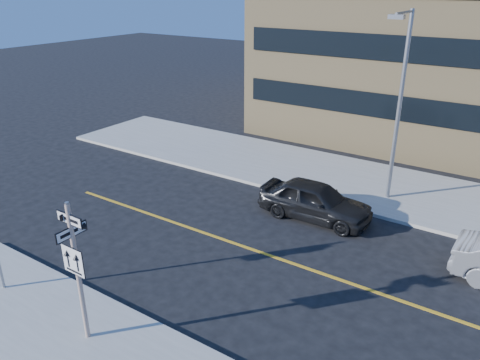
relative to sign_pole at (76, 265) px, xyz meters
The scene contains 4 objects.
ground 3.50m from the sign_pole, 90.00° to the left, with size 120.00×120.00×0.00m, color black.
sign_pole is the anchor object (origin of this frame).
parked_car_a 10.40m from the sign_pole, 78.69° to the left, with size 4.69×1.88×1.60m, color black.
streetlight_a 14.05m from the sign_pole, 73.23° to the left, with size 0.55×2.25×8.00m.
Camera 1 is at (9.07, -8.61, 9.07)m, focal length 35.00 mm.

